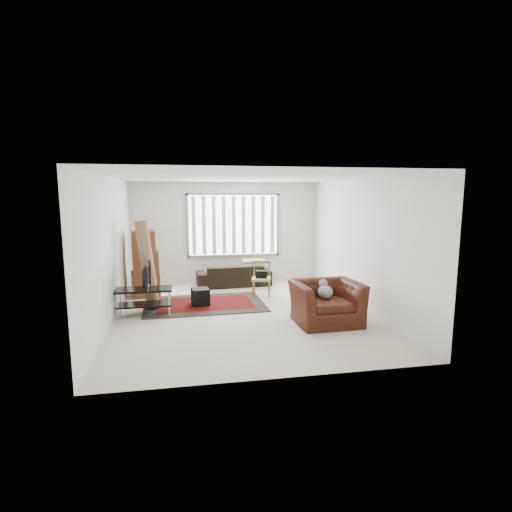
{
  "coord_description": "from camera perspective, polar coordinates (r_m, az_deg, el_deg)",
  "views": [
    {
      "loc": [
        -1.19,
        -7.75,
        2.37
      ],
      "look_at": [
        0.38,
        0.64,
        1.05
      ],
      "focal_mm": 28.0,
      "sensor_mm": 36.0,
      "label": 1
    }
  ],
  "objects": [
    {
      "name": "armchair",
      "position": [
        7.53,
        10.0,
        -6.14
      ],
      "size": [
        1.24,
        1.09,
        0.89
      ],
      "rotation": [
        0.0,
        0.0,
        0.04
      ],
      "color": "#3C150C",
      "rests_on": "ground"
    },
    {
      "name": "room",
      "position": [
        8.37,
        -2.19,
        4.6
      ],
      "size": [
        6.0,
        6.02,
        2.71
      ],
      "color": "beige",
      "rests_on": "ground"
    },
    {
      "name": "rolled_rug",
      "position": [
        8.69,
        -15.29,
        -1.13
      ],
      "size": [
        0.6,
        0.79,
        1.84
      ],
      "primitive_type": "cylinder",
      "rotation": [
        -0.27,
        0.0,
        0.5
      ],
      "color": "brown",
      "rests_on": "ground"
    },
    {
      "name": "moving_boxes",
      "position": [
        9.68,
        -15.58,
        -1.38
      ],
      "size": [
        0.7,
        0.65,
        1.54
      ],
      "color": "brown",
      "rests_on": "ground"
    },
    {
      "name": "tv_stand",
      "position": [
        8.21,
        -15.68,
        -5.51
      ],
      "size": [
        1.08,
        0.48,
        0.54
      ],
      "color": "black",
      "rests_on": "ground"
    },
    {
      "name": "sofa",
      "position": [
        10.47,
        -3.21,
        -2.26
      ],
      "size": [
        1.95,
        0.93,
        0.73
      ],
      "primitive_type": "imported",
      "rotation": [
        0.0,
        0.0,
        3.2
      ],
      "color": "black",
      "rests_on": "ground"
    },
    {
      "name": "subwoofer",
      "position": [
        8.68,
        -7.95,
        -5.78
      ],
      "size": [
        0.4,
        0.4,
        0.36
      ],
      "primitive_type": "cube",
      "rotation": [
        0.0,
        0.0,
        0.13
      ],
      "color": "black",
      "rests_on": "persian_rug"
    },
    {
      "name": "tv",
      "position": [
        8.12,
        -15.8,
        -2.77
      ],
      "size": [
        0.11,
        0.87,
        0.5
      ],
      "primitive_type": "imported",
      "rotation": [
        0.0,
        0.0,
        1.57
      ],
      "color": "black",
      "rests_on": "tv_stand"
    },
    {
      "name": "persian_rug",
      "position": [
        8.81,
        -7.34,
        -6.82
      ],
      "size": [
        2.6,
        1.77,
        0.02
      ],
      "color": "black",
      "rests_on": "ground"
    },
    {
      "name": "side_chair",
      "position": [
        9.41,
        0.78,
        -3.0
      ],
      "size": [
        0.52,
        0.52,
        0.81
      ],
      "rotation": [
        0.0,
        0.0,
        -0.25
      ],
      "color": "tan",
      "rests_on": "ground"
    },
    {
      "name": "white_flatpack",
      "position": [
        9.97,
        -15.17,
        -2.98
      ],
      "size": [
        0.64,
        0.34,
        0.78
      ],
      "primitive_type": "cube",
      "rotation": [
        -0.15,
        0.0,
        0.23
      ],
      "color": "silver",
      "rests_on": "ground"
    }
  ]
}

